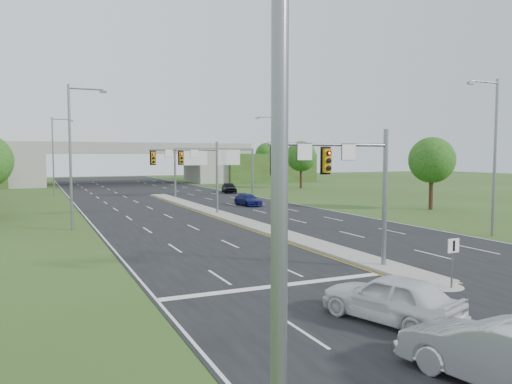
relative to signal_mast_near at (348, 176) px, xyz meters
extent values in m
plane|color=#314619|center=(2.26, 0.07, -4.73)|extent=(240.00, 240.00, 0.00)
cube|color=black|center=(2.26, 35.07, -4.72)|extent=(24.00, 160.00, 0.02)
cube|color=gray|center=(2.26, 23.07, -4.63)|extent=(2.00, 54.00, 0.16)
cone|color=gray|center=(2.26, -3.93, -4.63)|extent=(2.00, 2.00, 0.16)
cube|color=gold|center=(1.11, 23.07, -4.70)|extent=(0.12, 54.00, 0.01)
cube|color=gold|center=(3.41, 23.07, -4.70)|extent=(0.12, 54.00, 0.01)
cube|color=silver|center=(-9.54, 35.07, -4.70)|extent=(0.12, 160.00, 0.01)
cube|color=silver|center=(14.06, 35.07, -4.70)|extent=(0.12, 160.00, 0.01)
cube|color=silver|center=(-4.24, -0.93, -4.70)|extent=(10.50, 0.50, 0.01)
cylinder|color=slate|center=(2.26, 0.07, -1.23)|extent=(0.24, 0.24, 7.00)
cylinder|color=slate|center=(-0.99, 0.07, 1.47)|extent=(6.50, 0.16, 0.16)
cube|color=#BF890B|center=(-1.31, -0.18, 0.72)|extent=(0.35, 0.25, 1.10)
cube|color=#BF890B|center=(-3.91, -0.18, 0.72)|extent=(0.35, 0.25, 1.10)
cube|color=black|center=(-1.31, -0.04, 0.72)|extent=(0.55, 0.04, 1.30)
cube|color=black|center=(-3.91, -0.04, 0.72)|extent=(0.55, 0.04, 1.30)
sphere|color=#FF0C05|center=(-1.31, -0.31, 1.07)|extent=(0.20, 0.20, 0.20)
sphere|color=#FF0C05|center=(-3.91, -0.31, 1.07)|extent=(0.20, 0.20, 0.20)
cube|color=white|center=(-2.42, -0.03, 1.12)|extent=(0.75, 0.04, 0.75)
cube|color=white|center=(-0.01, -0.03, 1.12)|extent=(0.75, 0.04, 0.75)
cylinder|color=slate|center=(2.26, 25.07, -1.23)|extent=(0.24, 0.24, 7.00)
cylinder|color=slate|center=(-0.99, 25.07, 1.47)|extent=(6.50, 0.16, 0.16)
cube|color=#BF890B|center=(-1.31, 24.82, 0.72)|extent=(0.35, 0.25, 1.10)
cube|color=#BF890B|center=(-3.91, 24.82, 0.72)|extent=(0.35, 0.25, 1.10)
cube|color=black|center=(-1.31, 24.96, 0.72)|extent=(0.55, 0.04, 1.30)
cube|color=black|center=(-3.91, 24.96, 0.72)|extent=(0.55, 0.04, 1.30)
sphere|color=#FF0C05|center=(-1.31, 24.69, 1.07)|extent=(0.20, 0.20, 0.20)
sphere|color=#FF0C05|center=(-3.91, 24.69, 1.07)|extent=(0.20, 0.20, 0.20)
cube|color=white|center=(-2.42, 24.97, 1.12)|extent=(0.75, 0.04, 0.75)
cube|color=white|center=(-0.01, 24.97, 1.12)|extent=(0.75, 0.04, 0.75)
cylinder|color=slate|center=(2.26, -4.43, -3.63)|extent=(0.08, 0.08, 2.20)
cube|color=white|center=(2.26, -4.48, -2.83)|extent=(0.60, 0.04, 0.60)
cube|color=black|center=(2.26, -4.51, -2.83)|extent=(0.10, 0.02, 0.45)
cylinder|color=slate|center=(3.46, 45.07, -1.43)|extent=(0.28, 0.28, 6.60)
cylinder|color=slate|center=(14.76, 45.07, -1.43)|extent=(0.28, 0.28, 6.60)
cube|color=slate|center=(9.11, 45.07, 1.77)|extent=(11.50, 0.35, 0.35)
cube|color=#0C5825|center=(6.26, 44.87, 0.67)|extent=(3.20, 0.08, 2.00)
cube|color=#0C5825|center=(11.06, 44.87, 0.67)|extent=(3.20, 0.08, 2.00)
cube|color=silver|center=(6.26, 44.82, 0.67)|extent=(3.30, 0.03, 2.10)
cube|color=silver|center=(11.06, 44.82, 0.67)|extent=(3.30, 0.03, 2.10)
cube|color=gray|center=(-14.74, 80.07, -1.73)|extent=(6.00, 12.00, 6.00)
cube|color=gray|center=(19.26, 80.07, -1.73)|extent=(6.00, 12.00, 6.00)
cube|color=#314619|center=(32.26, 80.07, -1.73)|extent=(20.00, 14.00, 6.00)
cube|color=gray|center=(2.26, 80.07, 1.87)|extent=(50.00, 12.00, 1.20)
cube|color=gray|center=(2.26, 74.27, 2.92)|extent=(50.00, 0.40, 0.90)
cube|color=gray|center=(2.26, 85.87, 2.92)|extent=(50.00, 0.40, 0.90)
cylinder|color=slate|center=(-11.24, -14.93, 0.77)|extent=(0.20, 0.20, 11.00)
cylinder|color=slate|center=(-11.24, 20.07, 0.77)|extent=(0.20, 0.20, 11.00)
cylinder|color=slate|center=(-9.99, 20.07, 5.97)|extent=(2.50, 0.12, 0.12)
cube|color=slate|center=(-8.74, 20.07, 5.82)|extent=(0.50, 0.25, 0.18)
cylinder|color=slate|center=(-11.24, 55.07, 0.77)|extent=(0.20, 0.20, 11.00)
cylinder|color=slate|center=(-9.99, 55.07, 5.97)|extent=(2.50, 0.12, 0.12)
cube|color=slate|center=(-8.74, 55.07, 5.82)|extent=(0.50, 0.25, 0.18)
cylinder|color=slate|center=(15.76, 5.07, 0.77)|extent=(0.20, 0.20, 11.00)
cylinder|color=slate|center=(14.51, 5.07, 5.97)|extent=(2.50, 0.12, 0.12)
cube|color=slate|center=(13.26, 5.07, 5.82)|extent=(0.50, 0.25, 0.18)
cylinder|color=slate|center=(15.76, 40.07, 0.77)|extent=(0.20, 0.20, 11.00)
cylinder|color=slate|center=(14.51, 40.07, 5.97)|extent=(2.50, 0.12, 0.12)
cube|color=slate|center=(13.26, 40.07, 5.82)|extent=(0.50, 0.25, 0.18)
cylinder|color=#382316|center=(24.26, 20.07, -2.73)|extent=(0.44, 0.44, 4.00)
sphere|color=#164312|center=(24.26, 20.07, 0.47)|extent=(4.80, 4.80, 4.80)
cylinder|color=#382316|center=(28.26, 55.07, -2.60)|extent=(0.44, 0.44, 4.25)
sphere|color=#164312|center=(28.26, 55.07, 0.80)|extent=(5.20, 5.20, 5.20)
cylinder|color=#382316|center=(26.26, 94.07, -2.60)|extent=(0.44, 0.44, 4.25)
sphere|color=#164312|center=(26.26, 94.07, 0.80)|extent=(5.60, 5.60, 5.60)
cylinder|color=#382316|center=(40.26, 94.07, -2.48)|extent=(0.44, 0.44, 4.50)
sphere|color=#164312|center=(40.26, 94.07, 1.12)|extent=(6.00, 6.00, 6.00)
imported|color=silver|center=(-2.82, -6.69, -3.87)|extent=(3.48, 5.29, 1.67)
imported|color=#B5B6BE|center=(-3.49, -11.69, -3.86)|extent=(2.93, 5.39, 1.68)
imported|color=#0C124D|center=(8.26, 31.53, -4.06)|extent=(2.13, 4.58, 1.30)
imported|color=black|center=(13.26, 50.55, -3.92)|extent=(2.78, 4.92, 1.58)
camera|label=1|loc=(-13.81, -20.03, 0.98)|focal=35.00mm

